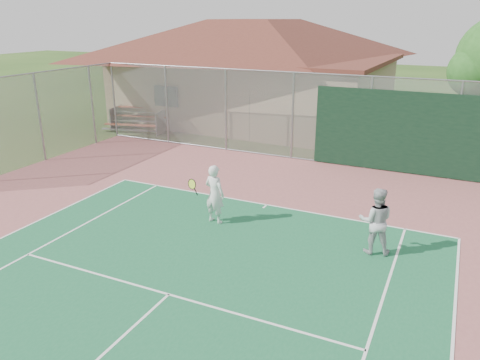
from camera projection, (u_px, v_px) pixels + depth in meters
name	position (u px, v px, depth m)	size (l,w,h in m)	color
back_fence	(371.00, 126.00, 17.49)	(20.08, 0.11, 3.53)	gray
side_fence_left	(40.00, 118.00, 18.51)	(0.08, 9.00, 3.50)	gray
clubhouse	(255.00, 61.00, 25.45)	(15.18, 10.39, 6.42)	tan
bleachers	(139.00, 119.00, 23.98)	(3.33, 2.36, 1.11)	#A04025
player_white_front	(214.00, 194.00, 13.06)	(1.05, 0.65, 1.69)	silver
player_grey_back	(376.00, 222.00, 11.36)	(0.95, 0.82, 1.69)	#ADB1B3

